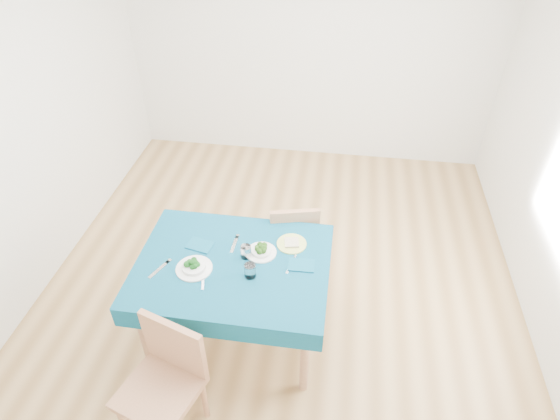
# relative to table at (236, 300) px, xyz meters

# --- Properties ---
(room_shell) EXTENTS (4.02, 4.52, 2.73)m
(room_shell) POSITION_rel_table_xyz_m (0.25, 0.51, 0.97)
(room_shell) COLOR olive
(room_shell) RESTS_ON ground
(table) EXTENTS (1.32, 1.00, 0.76)m
(table) POSITION_rel_table_xyz_m (0.00, 0.00, 0.00)
(table) COLOR navy
(table) RESTS_ON ground
(chair_near) EXTENTS (0.56, 0.59, 1.09)m
(chair_near) POSITION_rel_table_xyz_m (-0.29, -0.80, 0.16)
(chair_near) COLOR #A46F4D
(chair_near) RESTS_ON ground
(chair_far) EXTENTS (0.47, 0.49, 0.95)m
(chair_far) POSITION_rel_table_xyz_m (0.33, 0.68, 0.09)
(chair_far) COLOR #A46F4D
(chair_far) RESTS_ON ground
(bowl_near) EXTENTS (0.25, 0.25, 0.07)m
(bowl_near) POSITION_rel_table_xyz_m (-0.24, -0.09, 0.42)
(bowl_near) COLOR white
(bowl_near) RESTS_ON table
(bowl_far) EXTENTS (0.21, 0.21, 0.07)m
(bowl_far) POSITION_rel_table_xyz_m (0.18, 0.13, 0.41)
(bowl_far) COLOR white
(bowl_far) RESTS_ON table
(fork_near) EXTENTS (0.10, 0.18, 0.00)m
(fork_near) POSITION_rel_table_xyz_m (-0.47, -0.13, 0.38)
(fork_near) COLOR silver
(fork_near) RESTS_ON table
(knife_near) EXTENTS (0.06, 0.19, 0.00)m
(knife_near) POSITION_rel_table_xyz_m (-0.16, -0.17, 0.38)
(knife_near) COLOR silver
(knife_near) RESTS_ON table
(fork_far) EXTENTS (0.03, 0.18, 0.00)m
(fork_far) POSITION_rel_table_xyz_m (-0.03, 0.19, 0.38)
(fork_far) COLOR silver
(fork_far) RESTS_ON table
(knife_far) EXTENTS (0.05, 0.19, 0.00)m
(knife_far) POSITION_rel_table_xyz_m (0.40, 0.05, 0.38)
(knife_far) COLOR silver
(knife_far) RESTS_ON table
(napkin_near) EXTENTS (0.20, 0.16, 0.01)m
(napkin_near) POSITION_rel_table_xyz_m (-0.27, 0.14, 0.38)
(napkin_near) COLOR navy
(napkin_near) RESTS_ON table
(napkin_far) EXTENTS (0.18, 0.13, 0.01)m
(napkin_far) POSITION_rel_table_xyz_m (0.47, 0.05, 0.38)
(napkin_far) COLOR navy
(napkin_far) RESTS_ON table
(tumbler_center) EXTENTS (0.07, 0.07, 0.09)m
(tumbler_center) POSITION_rel_table_xyz_m (0.08, 0.08, 0.43)
(tumbler_center) COLOR white
(tumbler_center) RESTS_ON table
(tumbler_side) EXTENTS (0.08, 0.08, 0.10)m
(tumbler_side) POSITION_rel_table_xyz_m (0.14, -0.10, 0.43)
(tumbler_side) COLOR white
(tumbler_side) RESTS_ON table
(side_plate) EXTENTS (0.21, 0.21, 0.01)m
(side_plate) POSITION_rel_table_xyz_m (0.38, 0.25, 0.38)
(side_plate) COLOR #CBDA6A
(side_plate) RESTS_ON table
(bread_slice) EXTENTS (0.12, 0.12, 0.02)m
(bread_slice) POSITION_rel_table_xyz_m (0.38, 0.25, 0.40)
(bread_slice) COLOR beige
(bread_slice) RESTS_ON side_plate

